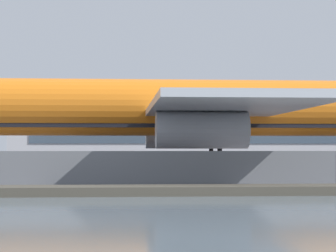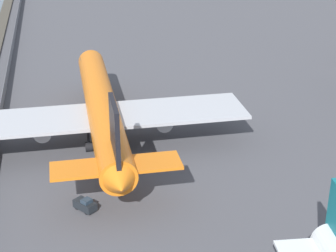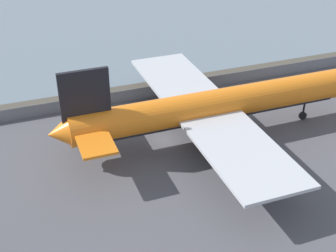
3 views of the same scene
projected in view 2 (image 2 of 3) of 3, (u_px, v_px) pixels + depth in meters
ground_plane at (97, 165)px, 87.66m from camera, size 500.00×500.00×0.00m
cargo_jet_orange at (102, 110)px, 92.32m from camera, size 54.95×46.94×15.65m
baggage_tug at (85, 205)px, 75.65m from camera, size 3.50×3.25×1.80m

